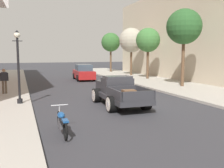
# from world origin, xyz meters

# --- Properties ---
(ground_plane) EXTENTS (140.00, 140.00, 0.00)m
(ground_plane) POSITION_xyz_m (0.00, 0.00, 0.00)
(ground_plane) COLOR #333338
(sidewalk_right) EXTENTS (5.50, 64.00, 0.15)m
(sidewalk_right) POSITION_xyz_m (7.25, 0.00, 0.07)
(sidewalk_right) COLOR #ADA89E
(sidewalk_right) RESTS_ON ground
(building_right_storefront) EXTENTS (12.00, 28.00, 9.69)m
(building_right_storefront) POSITION_xyz_m (16.00, 9.78, 4.84)
(building_right_storefront) COLOR beige
(building_right_storefront) RESTS_ON ground
(hotrod_truck_gunmetal) EXTENTS (2.26, 4.97, 1.58)m
(hotrod_truck_gunmetal) POSITION_xyz_m (-0.04, -0.07, 0.75)
(hotrod_truck_gunmetal) COLOR #333338
(hotrod_truck_gunmetal) RESTS_ON ground
(motorcycle_parked) EXTENTS (0.62, 2.12, 0.93)m
(motorcycle_parked) POSITION_xyz_m (-3.70, -4.16, 0.44)
(motorcycle_parked) COLOR black
(motorcycle_parked) RESTS_ON ground
(car_background_red) EXTENTS (2.04, 4.39, 1.65)m
(car_background_red) POSITION_xyz_m (1.33, 13.50, 0.77)
(car_background_red) COLOR #AD1E1E
(car_background_red) RESTS_ON ground
(pedestrian_sidewalk_left) EXTENTS (0.53, 0.22, 1.65)m
(pedestrian_sidewalk_left) POSITION_xyz_m (-6.02, 5.32, 1.09)
(pedestrian_sidewalk_left) COLOR brown
(pedestrian_sidewalk_left) RESTS_ON sidewalk_left
(street_lamp_near) EXTENTS (0.50, 0.32, 3.85)m
(street_lamp_near) POSITION_xyz_m (-5.08, 1.40, 2.39)
(street_lamp_near) COLOR black
(street_lamp_near) RESTS_ON sidewalk_left
(street_tree_nearest) EXTENTS (2.82, 2.82, 6.19)m
(street_tree_nearest) POSITION_xyz_m (7.43, 4.61, 4.90)
(street_tree_nearest) COLOR brown
(street_tree_nearest) RESTS_ON sidewalk_right
(street_tree_second) EXTENTS (2.53, 2.53, 5.33)m
(street_tree_second) POSITION_xyz_m (7.72, 11.22, 4.18)
(street_tree_second) COLOR brown
(street_tree_second) RESTS_ON sidewalk_right
(street_tree_third) EXTENTS (2.96, 2.96, 5.75)m
(street_tree_third) POSITION_xyz_m (7.87, 15.81, 4.40)
(street_tree_third) COLOR brown
(street_tree_third) RESTS_ON sidewalk_right
(street_tree_farthest) EXTENTS (2.74, 2.74, 5.67)m
(street_tree_farthest) POSITION_xyz_m (7.59, 22.50, 4.42)
(street_tree_farthest) COLOR brown
(street_tree_farthest) RESTS_ON sidewalk_right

